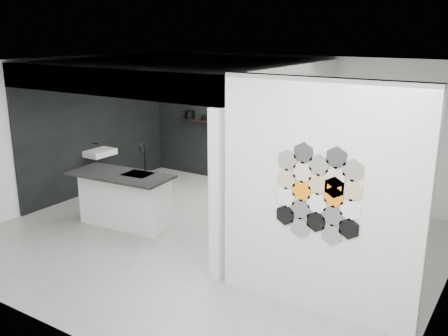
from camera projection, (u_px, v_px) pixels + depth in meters
floor at (209, 240)px, 8.10m from camera, size 7.00×6.00×0.01m
partition_panel at (318, 200)px, 5.75m from camera, size 2.45×0.15×2.80m
bay_clad_back at (236, 130)px, 10.86m from camera, size 4.40×0.04×2.35m
bay_clad_left at (98, 134)px, 10.40m from camera, size 0.04×4.00×2.35m
bulkhead at (179, 72)px, 8.90m from camera, size 4.40×4.00×0.40m
corner_column at (217, 197)px, 6.55m from camera, size 0.16×0.16×2.35m
fascia_beam at (99, 82)px, 7.34m from camera, size 4.40×0.16×0.40m
wall_basin at (100, 153)px, 10.20m from camera, size 0.40×0.60×0.12m
display_shelf at (238, 125)px, 10.69m from camera, size 3.00×0.15×0.04m
kitchen_island at (125, 198)px, 8.58m from camera, size 1.84×0.93×1.44m
stockpot at (190, 115)px, 11.33m from camera, size 0.28×0.28×0.18m
kettle at (283, 126)px, 10.11m from camera, size 0.23×0.23×0.16m
glass_bowl at (295, 129)px, 9.97m from camera, size 0.18×0.18×0.10m
glass_vase at (295, 128)px, 9.97m from camera, size 0.13×0.13×0.14m
bottle_dark at (220, 119)px, 10.91m from camera, size 0.07×0.07×0.14m
utensil_cup at (204, 118)px, 11.14m from camera, size 0.10×0.10×0.11m
hex_tile_cluster at (318, 194)px, 5.64m from camera, size 1.04×0.02×1.16m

